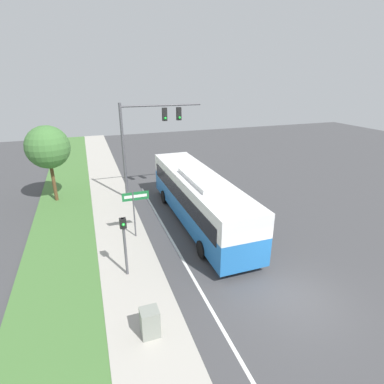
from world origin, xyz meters
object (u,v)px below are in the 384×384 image
(bus, at_px, (198,196))
(pedestrian_signal, at_px, (124,238))
(street_sign, at_px, (135,205))
(utility_cabinet, at_px, (150,322))
(signal_gantry, at_px, (146,132))

(bus, relative_size, pedestrian_signal, 4.09)
(street_sign, bearing_deg, pedestrian_signal, -107.10)
(pedestrian_signal, bearing_deg, utility_cabinet, -85.99)
(pedestrian_signal, xyz_separation_m, street_sign, (1.04, 3.37, 0.02))
(signal_gantry, bearing_deg, street_sign, -108.49)
(bus, height_order, utility_cabinet, bus)
(street_sign, xyz_separation_m, utility_cabinet, (-0.77, -7.11, -1.38))
(street_sign, distance_m, utility_cabinet, 7.28)
(bus, distance_m, signal_gantry, 6.44)
(pedestrian_signal, height_order, utility_cabinet, pedestrian_signal)
(signal_gantry, distance_m, street_sign, 6.87)
(signal_gantry, height_order, utility_cabinet, signal_gantry)
(signal_gantry, distance_m, utility_cabinet, 13.97)
(signal_gantry, bearing_deg, utility_cabinet, -101.93)
(bus, bearing_deg, utility_cabinet, -121.40)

